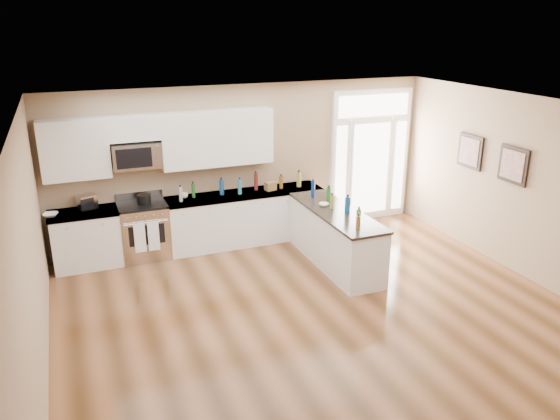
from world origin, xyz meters
name	(u,v)px	position (x,y,z in m)	size (l,w,h in m)	color
ground	(350,345)	(0.00, 0.00, 0.00)	(8.00, 8.00, 0.00)	#4A2C15
room_shell	(356,217)	(0.00, 0.00, 1.71)	(8.00, 8.00, 8.00)	#A08465
back_cabinet_left	(87,240)	(-2.87, 3.69, 0.44)	(1.10, 0.66, 0.94)	silver
back_cabinet_right	(245,219)	(-0.16, 3.69, 0.44)	(2.85, 0.66, 0.94)	silver
peninsula_cabinet	(335,239)	(0.93, 2.24, 0.43)	(0.69, 2.32, 0.94)	silver
upper_cabinet_left	(74,150)	(-2.88, 3.83, 1.93)	(1.04, 0.33, 0.95)	silver
upper_cabinet_right	(217,138)	(-0.57, 3.83, 1.93)	(1.94, 0.33, 0.95)	silver
upper_cabinet_short	(134,128)	(-1.95, 3.83, 2.20)	(0.82, 0.33, 0.40)	silver
microwave	(136,155)	(-1.95, 3.80, 1.76)	(0.78, 0.41, 0.42)	silver
entry_door	(370,156)	(2.55, 3.95, 1.30)	(1.70, 0.10, 2.60)	white
wall_art_near	(470,151)	(3.47, 2.20, 1.70)	(0.05, 0.58, 0.58)	black
wall_art_far	(513,165)	(3.47, 1.20, 1.70)	(0.05, 0.58, 0.58)	black
kitchen_range	(144,230)	(-1.94, 3.69, 0.48)	(0.79, 0.70, 1.08)	silver
stockpot	(144,199)	(-1.90, 3.70, 1.04)	(0.23, 0.23, 0.18)	black
toaster_oven	(87,202)	(-2.79, 3.81, 1.06)	(0.28, 0.22, 0.24)	silver
cardboard_box	(270,186)	(0.33, 3.66, 1.02)	(0.19, 0.14, 0.15)	brown
bowl_left	(51,215)	(-3.35, 3.63, 0.97)	(0.22, 0.22, 0.05)	white
bowl_peninsula	(324,205)	(0.84, 2.51, 0.97)	(0.16, 0.16, 0.05)	white
cup_counter	(185,195)	(-1.20, 3.79, 0.99)	(0.12, 0.12, 0.09)	white
counter_bottles	(286,192)	(0.38, 3.06, 1.07)	(2.40, 2.44, 0.31)	#19591E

